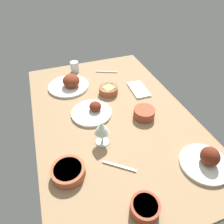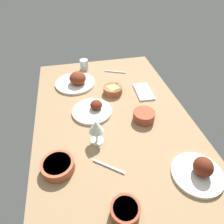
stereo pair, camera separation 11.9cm
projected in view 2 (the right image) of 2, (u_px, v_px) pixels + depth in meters
The scene contains 13 objects.
dining_table at pixel (112, 117), 122.09cm from camera, with size 140.00×90.00×4.00cm, color #937551.
plate_far_side at pixel (200, 171), 88.29cm from camera, with size 22.82×22.82×10.20cm.
plate_near_viewer at pixel (76, 81), 143.50cm from camera, with size 28.25×28.25×9.66cm.
plate_center_main at pixel (93, 110), 121.76cm from camera, with size 24.08×24.08×6.68cm.
bowl_soup at pixel (58, 166), 90.82cm from camera, with size 15.06×15.06×4.66cm.
bowl_sauce at pixel (125, 211), 75.53cm from camera, with size 11.47×11.47×5.33cm.
bowl_potatoes at pixel (113, 90), 135.89cm from camera, with size 12.72×12.72×4.78cm.
bowl_pasta at pixel (144, 116), 115.51cm from camera, with size 12.41×12.41×5.54cm.
wine_glass at pixel (96, 128), 98.66cm from camera, with size 7.60×7.60×14.00cm.
water_tumbler at pixel (84, 65), 159.32cm from camera, with size 6.50×6.50×8.14cm, color silver.
folded_napkin at pixel (144, 92), 137.58cm from camera, with size 19.47×10.38×1.20cm, color white.
fork_loose at pixel (115, 72), 158.20cm from camera, with size 16.57×0.90×0.80cm, color silver.
spoon_loose at pixel (109, 166), 92.97cm from camera, with size 16.32×0.90×0.80cm, color silver.
Camera 2 is at (88.06, -18.89, 84.48)cm, focal length 32.29 mm.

